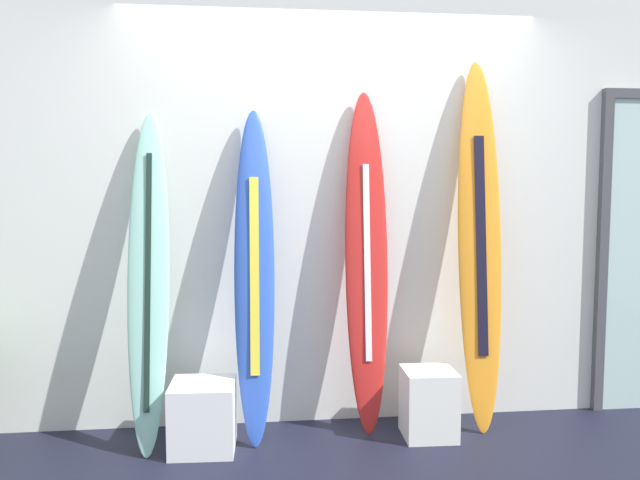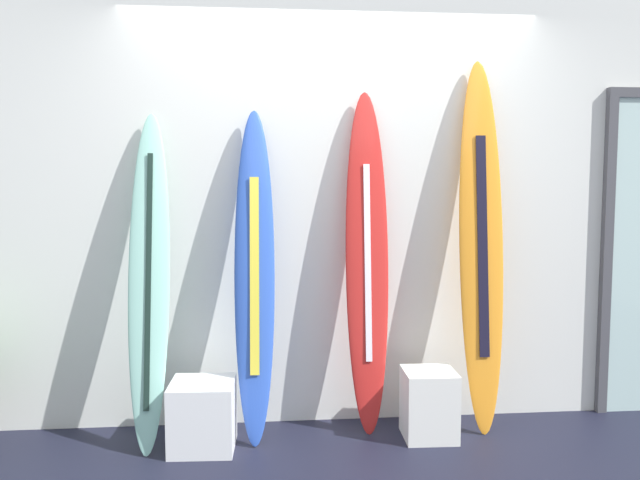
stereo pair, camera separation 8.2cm
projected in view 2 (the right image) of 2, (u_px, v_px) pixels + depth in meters
name	position (u px, v px, depth m)	size (l,w,h in m)	color
wall_back	(330.00, 196.00, 4.06)	(7.20, 0.20, 2.80)	silver
surfboard_seafoam	(149.00, 283.00, 3.64)	(0.23, 0.46, 1.88)	#8DCBBA
surfboard_cobalt	(255.00, 275.00, 3.73)	(0.24, 0.41, 1.91)	#2C52B7
surfboard_crimson	(367.00, 262.00, 3.85)	(0.26, 0.28, 2.02)	red
surfboard_sunset	(481.00, 249.00, 3.88)	(0.28, 0.35, 2.21)	orange
display_block_left	(429.00, 404.00, 3.78)	(0.31, 0.31, 0.40)	white
display_block_center	(203.00, 415.00, 3.63)	(0.37, 0.37, 0.38)	white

